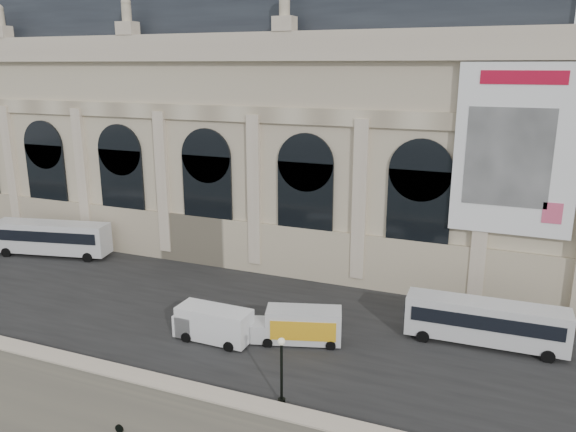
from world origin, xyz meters
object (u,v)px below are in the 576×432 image
(box_truck, at_px, (299,326))
(lamp_right, at_px, (282,372))
(van_c, at_px, (210,323))
(bus_left, at_px, (52,237))
(bus_right, at_px, (485,321))

(box_truck, relative_size, lamp_right, 1.55)
(box_truck, distance_m, lamp_right, 7.83)
(van_c, distance_m, lamp_right, 9.68)
(box_truck, bearing_deg, lamp_right, -76.26)
(bus_left, relative_size, van_c, 2.20)
(van_c, relative_size, box_truck, 0.85)
(van_c, bearing_deg, lamp_right, -34.94)
(bus_left, distance_m, box_truck, 31.57)
(bus_left, height_order, lamp_right, lamp_right)
(bus_right, xyz_separation_m, van_c, (-18.38, -6.61, -0.54))
(bus_right, relative_size, box_truck, 1.66)
(van_c, bearing_deg, box_truck, 18.64)
(van_c, xyz_separation_m, lamp_right, (7.90, -5.52, 0.87))
(bus_left, xyz_separation_m, van_c, (24.47, -10.06, -0.73))
(bus_left, xyz_separation_m, bus_right, (42.86, -3.45, -0.19))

